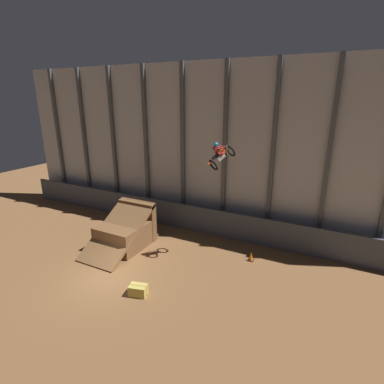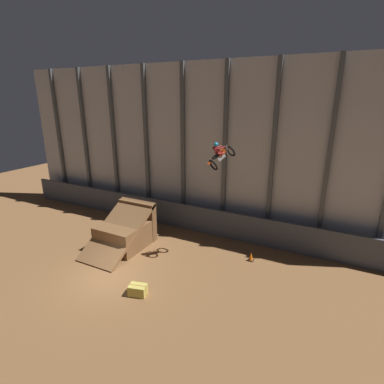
{
  "view_description": "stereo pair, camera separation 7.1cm",
  "coord_description": "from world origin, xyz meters",
  "px_view_note": "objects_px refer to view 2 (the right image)",
  "views": [
    {
      "loc": [
        10.91,
        -10.9,
        9.82
      ],
      "look_at": [
        2.78,
        5.0,
        4.12
      ],
      "focal_mm": 28.0,
      "sensor_mm": 36.0,
      "label": 1
    },
    {
      "loc": [
        10.97,
        -10.87,
        9.82
      ],
      "look_at": [
        2.78,
        5.0,
        4.12
      ],
      "focal_mm": 28.0,
      "sensor_mm": 36.0,
      "label": 2
    }
  ],
  "objects_px": {
    "traffic_cone_near_ramp": "(251,257)",
    "rider_bike_solo": "(220,155)",
    "dirt_ramp": "(127,231)",
    "hay_bale_trackside": "(138,290)"
  },
  "relations": [
    {
      "from": "traffic_cone_near_ramp",
      "to": "rider_bike_solo",
      "type": "bearing_deg",
      "value": -168.11
    },
    {
      "from": "dirt_ramp",
      "to": "traffic_cone_near_ramp",
      "type": "distance_m",
      "value": 8.51
    },
    {
      "from": "traffic_cone_near_ramp",
      "to": "hay_bale_trackside",
      "type": "distance_m",
      "value": 7.34
    },
    {
      "from": "rider_bike_solo",
      "to": "traffic_cone_near_ramp",
      "type": "xyz_separation_m",
      "value": [
        2.08,
        0.44,
        -6.32
      ]
    },
    {
      "from": "rider_bike_solo",
      "to": "hay_bale_trackside",
      "type": "xyz_separation_m",
      "value": [
        -2.14,
        -5.56,
        -6.32
      ]
    },
    {
      "from": "traffic_cone_near_ramp",
      "to": "hay_bale_trackside",
      "type": "height_order",
      "value": "traffic_cone_near_ramp"
    },
    {
      "from": "traffic_cone_near_ramp",
      "to": "hay_bale_trackside",
      "type": "xyz_separation_m",
      "value": [
        -4.22,
        -6.0,
        -0.0
      ]
    },
    {
      "from": "hay_bale_trackside",
      "to": "traffic_cone_near_ramp",
      "type": "bearing_deg",
      "value": 54.9
    },
    {
      "from": "dirt_ramp",
      "to": "traffic_cone_near_ramp",
      "type": "height_order",
      "value": "dirt_ramp"
    },
    {
      "from": "rider_bike_solo",
      "to": "traffic_cone_near_ramp",
      "type": "distance_m",
      "value": 6.67
    }
  ]
}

